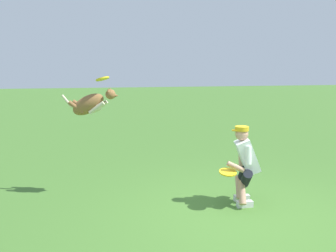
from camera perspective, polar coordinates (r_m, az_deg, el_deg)
name	(u,v)px	position (r m, az deg, el deg)	size (l,w,h in m)	color
ground_plane	(242,219)	(5.93, 10.99, -13.51)	(60.00, 60.00, 0.00)	#44742D
person	(245,163)	(6.30, 11.42, -5.42)	(0.64, 0.66, 1.29)	silver
dog	(91,104)	(6.60, -11.50, 3.27)	(0.98, 0.49, 0.55)	olive
frisbee_flying	(103,79)	(6.46, -9.78, 6.98)	(0.23, 0.23, 0.02)	yellow
frisbee_held	(228,172)	(6.05, 8.97, -6.84)	(0.28, 0.28, 0.02)	yellow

